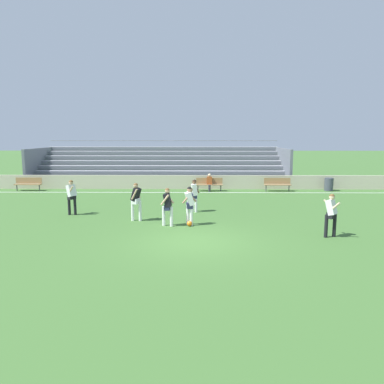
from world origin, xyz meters
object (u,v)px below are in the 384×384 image
bench_near_wall_gap (28,183)px  bench_near_bin (209,183)px  player_white_overlapping (72,194)px  player_dark_dropping_back (136,198)px  soccer_ball (189,224)px  trash_bin (329,184)px  player_white_wide_right (331,211)px  bench_far_right (277,183)px  player_white_wide_left (189,202)px  bleacher_stand (161,165)px  spectator_seated (209,181)px  player_white_on_ball (194,193)px  player_dark_deep_cover (167,204)px

bench_near_wall_gap → bench_near_bin: same height
player_white_overlapping → player_dark_dropping_back: size_ratio=0.99×
player_white_overlapping → player_dark_dropping_back: bearing=-20.2°
bench_near_bin → soccer_ball: size_ratio=8.18×
trash_bin → player_white_wide_right: size_ratio=0.54×
bench_far_right → soccer_ball: 11.60m
bench_near_wall_gap → bench_near_bin: 12.46m
bench_far_right → player_white_wide_left: (-5.81, -9.84, 0.44)m
bench_near_wall_gap → trash_bin: 20.67m
bleacher_stand → bench_near_wall_gap: bleacher_stand is taller
bench_near_wall_gap → bench_far_right: same height
bench_far_right → bench_near_bin: bearing=180.0°
bench_near_bin → soccer_ball: 10.11m
bench_far_right → player_white_wide_left: 11.43m
bleacher_stand → player_white_overlapping: bleacher_stand is taller
spectator_seated → player_white_wide_right: size_ratio=0.73×
player_white_wide_left → bench_near_wall_gap: bearing=139.0°
player_white_on_ball → player_white_wide_right: player_white_wide_right is taller
player_dark_deep_cover → trash_bin: bearing=44.7°
bench_near_wall_gap → player_dark_dropping_back: size_ratio=1.06×
player_dark_dropping_back → soccer_ball: size_ratio=7.73×
bleacher_stand → bench_far_right: bearing=-27.8°
player_white_on_ball → soccer_ball: (-0.18, -2.98, -0.85)m
player_dark_dropping_back → player_white_overlapping: bearing=159.8°
bench_near_bin → trash_bin: 8.21m
spectator_seated → bleacher_stand: bearing=129.6°
spectator_seated → player_white_overlapping: (-6.83, -7.72, 0.30)m
player_white_on_ball → player_white_wide_left: bearing=-93.7°
bench_far_right → player_white_on_ball: bearing=-128.6°
bench_far_right → player_white_on_ball: size_ratio=1.11×
player_dark_deep_cover → player_white_wide_left: (0.92, 0.16, 0.03)m
trash_bin → player_white_on_ball: 11.71m
bench_far_right → bench_near_wall_gap: bearing=180.0°
spectator_seated → player_white_wide_right: bearing=-70.2°
soccer_ball → bench_far_right: bearing=59.9°
bleacher_stand → bench_far_right: bleacher_stand is taller
bench_near_wall_gap → player_dark_dropping_back: 12.71m
player_white_overlapping → player_white_wide_left: bearing=-19.5°
bench_near_wall_gap → bench_near_bin: size_ratio=1.00×
trash_bin → player_dark_dropping_back: bearing=-141.8°
bench_near_wall_gap → player_white_overlapping: size_ratio=1.07×
player_dark_deep_cover → bench_far_right: bearing=56.1°
spectator_seated → player_dark_deep_cover: size_ratio=0.75×
bench_near_wall_gap → trash_bin: (20.67, 0.20, -0.10)m
player_white_overlapping → player_white_wide_right: bearing=-19.1°
player_white_wide_left → soccer_ball: size_ratio=7.52×
player_white_on_ball → player_white_overlapping: 5.91m
bench_near_bin → player_white_on_ball: size_ratio=1.11×
bleacher_stand → bench_far_right: 9.55m
trash_bin → player_white_wide_right: player_white_wide_right is taller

